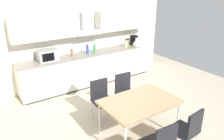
{
  "coord_description": "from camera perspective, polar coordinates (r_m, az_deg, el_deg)",
  "views": [
    {
      "loc": [
        -2.1,
        -2.78,
        2.66
      ],
      "look_at": [
        0.23,
        0.73,
        1.0
      ],
      "focal_mm": 35.0,
      "sensor_mm": 36.0,
      "label": 1
    }
  ],
  "objects": [
    {
      "name": "chair_far_left",
      "position": [
        4.48,
        -2.79,
        -6.91
      ],
      "size": [
        0.42,
        0.42,
        0.87
      ],
      "color": "black",
      "rests_on": "ground_plane"
    },
    {
      "name": "backsplash_tile",
      "position": [
        6.24,
        -7.12,
        7.16
      ],
      "size": [
        3.9,
        0.02,
        0.47
      ],
      "primitive_type": "cube",
      "color": "silver",
      "rests_on": "kitchen_counter"
    },
    {
      "name": "microwave",
      "position": [
        5.59,
        -16.46,
        3.73
      ],
      "size": [
        0.48,
        0.35,
        0.28
      ],
      "color": "#ADADB2",
      "rests_on": "kitchen_counter"
    },
    {
      "name": "upper_wall_cabinets",
      "position": [
        6.0,
        -6.67,
        11.99
      ],
      "size": [
        3.9,
        0.4,
        0.57
      ],
      "color": "silver"
    },
    {
      "name": "dining_table",
      "position": [
        3.97,
        7.2,
        -8.6
      ],
      "size": [
        1.33,
        0.91,
        0.73
      ],
      "color": "tan",
      "rests_on": "ground_plane"
    },
    {
      "name": "bottle_blue",
      "position": [
        5.97,
        -6.44,
        5.31
      ],
      "size": [
        0.07,
        0.07,
        0.26
      ],
      "color": "blue",
      "rests_on": "kitchen_counter"
    },
    {
      "name": "bottle_brown",
      "position": [
        5.79,
        -10.42,
        4.34
      ],
      "size": [
        0.07,
        0.07,
        0.21
      ],
      "color": "brown",
      "rests_on": "kitchen_counter"
    },
    {
      "name": "pendant_lamp",
      "position": [
        3.53,
        8.09,
        8.32
      ],
      "size": [
        0.32,
        0.32,
        0.22
      ],
      "primitive_type": "cone",
      "color": "silver"
    },
    {
      "name": "bottle_yellow",
      "position": [
        6.73,
        4.05,
        7.1
      ],
      "size": [
        0.06,
        0.06,
        0.23
      ],
      "color": "yellow",
      "rests_on": "kitchen_counter"
    },
    {
      "name": "chair_far_right",
      "position": [
        4.78,
        3.41,
        -5.01
      ],
      "size": [
        0.43,
        0.43,
        0.87
      ],
      "color": "black",
      "rests_on": "ground_plane"
    },
    {
      "name": "bottle_green",
      "position": [
        6.06,
        -4.62,
        5.51
      ],
      "size": [
        0.07,
        0.07,
        0.23
      ],
      "color": "green",
      "rests_on": "kitchen_counter"
    },
    {
      "name": "coffee_maker",
      "position": [
        6.86,
        5.61,
        7.79
      ],
      "size": [
        0.18,
        0.19,
        0.3
      ],
      "color": "black",
      "rests_on": "kitchen_counter"
    },
    {
      "name": "ground_plane",
      "position": [
        4.39,
        2.88,
        -16.01
      ],
      "size": [
        8.22,
        7.98,
        0.02
      ],
      "primitive_type": "cube",
      "color": "beige"
    },
    {
      "name": "chair_near_right",
      "position": [
        3.78,
        19.27,
        -14.18
      ],
      "size": [
        0.43,
        0.43,
        0.87
      ],
      "color": "black",
      "rests_on": "ground_plane"
    },
    {
      "name": "bottle_white",
      "position": [
        6.6,
        3.59,
        6.88
      ],
      "size": [
        0.08,
        0.08,
        0.24
      ],
      "color": "white",
      "rests_on": "kitchen_counter"
    },
    {
      "name": "kitchen_counter",
      "position": [
        6.2,
        -5.6,
        0.52
      ],
      "size": [
        3.92,
        0.64,
        0.9
      ],
      "color": "#333333",
      "rests_on": "ground_plane"
    },
    {
      "name": "wall_back",
      "position": [
        6.02,
        -12.5,
        8.46
      ],
      "size": [
        6.58,
        0.1,
        2.71
      ],
      "primitive_type": "cube",
      "color": "silver",
      "rests_on": "ground_plane"
    }
  ]
}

